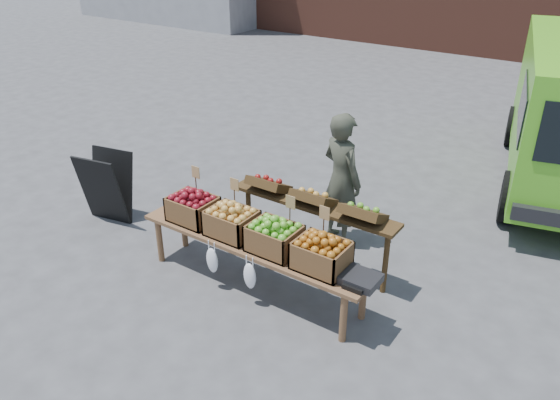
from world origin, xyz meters
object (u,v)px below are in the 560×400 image
Objects in this scene: vendor at (341,180)px; crate_green_apples at (321,255)px; chalkboard_sign at (107,187)px; display_bench at (253,265)px; crate_red_apples at (274,238)px; crate_golden_apples at (193,209)px; weighing_scale at (361,279)px; back_table at (312,226)px; crate_russet_pears at (232,223)px.

vendor is 3.28× the size of crate_green_apples.
chalkboard_sign reaches higher than display_bench.
crate_red_apples is (0.27, 0.00, 0.42)m from display_bench.
vendor is 3.28× the size of crate_red_apples.
chalkboard_sign is 1.90× the size of crate_red_apples.
chalkboard_sign reaches higher than crate_red_apples.
crate_golden_apples and crate_red_apples have the same top height.
display_bench is at bearing 180.00° from weighing_scale.
vendor is at bearing 90.30° from crate_red_apples.
back_table is at bearing 112.77° from vendor.
weighing_scale is at bearing 0.00° from crate_green_apples.
crate_golden_apples reaches higher than weighing_scale.
crate_golden_apples is at bearing -15.94° from chalkboard_sign.
crate_golden_apples is at bearing 180.00° from weighing_scale.
weighing_scale is at bearing 0.00° from crate_russet_pears.
crate_green_apples is (1.10, 0.00, 0.00)m from crate_russet_pears.
vendor is at bearing 13.23° from chalkboard_sign.
crate_red_apples reaches higher than display_bench.
crate_golden_apples is at bearing 72.90° from vendor.
crate_golden_apples is at bearing 180.00° from crate_green_apples.
back_table is 1.21m from weighing_scale.
weighing_scale is (3.72, -0.13, 0.14)m from chalkboard_sign.
crate_red_apples is 0.55m from crate_green_apples.
back_table is 4.20× the size of crate_green_apples.
back_table is 4.20× the size of crate_russet_pears.
crate_red_apples is 1.00× the size of crate_green_apples.
back_table is 0.78× the size of display_bench.
back_table reaches higher than chalkboard_sign.
crate_red_apples is at bearing 111.39° from vendor.
crate_green_apples reaches higher than display_bench.
crate_red_apples is at bearing 0.00° from crate_russet_pears.
chalkboard_sign is 0.35× the size of display_bench.
crate_golden_apples is (1.65, -0.13, 0.24)m from chalkboard_sign.
weighing_scale is at bearing 0.00° from crate_red_apples.
crate_green_apples reaches higher than weighing_scale.
back_table is 0.93m from crate_russet_pears.
display_bench is 5.40× the size of crate_green_apples.
back_table is 1.34m from crate_golden_apples.
vendor is 1.39m from crate_red_apples.
back_table is 6.18× the size of weighing_scale.
crate_golden_apples is 1.00× the size of crate_green_apples.
back_table is at bearing 52.02° from crate_russet_pears.
crate_golden_apples is at bearing 180.00° from display_bench.
vendor is 3.28× the size of crate_golden_apples.
back_table is at bearing 0.62° from chalkboard_sign.
back_table is at bearing 32.92° from crate_golden_apples.
crate_golden_apples is at bearing -147.08° from back_table.
chalkboard_sign is at bearing 175.55° from crate_golden_apples.
vendor is 3.04m from chalkboard_sign.
crate_red_apples is at bearing 180.00° from weighing_scale.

